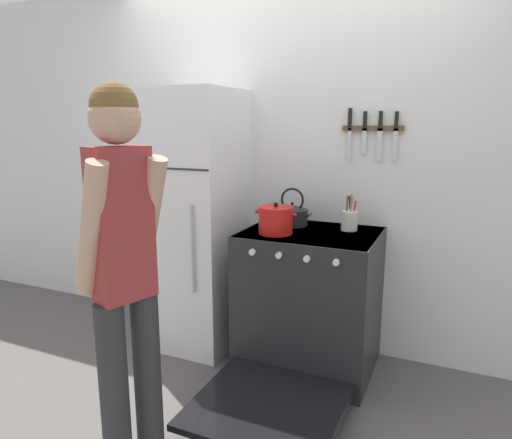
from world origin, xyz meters
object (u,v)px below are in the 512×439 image
Objects in this scene: stove_range at (307,303)px; dutch_oven_pot at (276,220)px; utensil_jar at (350,220)px; person at (124,266)px; refrigerator at (191,220)px; tea_kettle at (292,214)px.

dutch_oven_pot is (-0.18, -0.09, 0.53)m from stove_range.
utensil_jar is 1.49m from person.
dutch_oven_pot is 1.11m from person.
dutch_oven_pot reaches higher than stove_range.
refrigerator is 1.30× the size of stove_range.
stove_range is at bearing 26.63° from dutch_oven_pot.
stove_range is (0.88, -0.06, -0.44)m from refrigerator.
tea_kettle is at bearing 135.19° from stove_range.
utensil_jar reaches higher than dutch_oven_pot.
person is (0.45, -1.24, 0.09)m from refrigerator.
person is at bearing -102.60° from dutch_oven_pot.
stove_range is 0.58m from utensil_jar.
dutch_oven_pot is 1.12× the size of utensil_jar.
utensil_jar is (1.08, 0.11, 0.08)m from refrigerator.
stove_range is at bearing -139.51° from utensil_jar.
tea_kettle reaches higher than stove_range.
dutch_oven_pot is at bearing -145.51° from utensil_jar.
person is (-0.26, -1.34, 0.01)m from tea_kettle.
refrigerator is 0.98m from stove_range.
dutch_oven_pot is at bearing 6.74° from person.
person reaches higher than dutch_oven_pot.
tea_kettle is (0.71, 0.11, 0.08)m from refrigerator.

